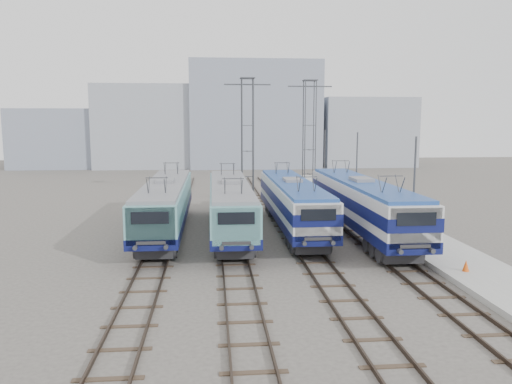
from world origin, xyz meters
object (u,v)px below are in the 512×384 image
object	(u,v)px
safety_cone	(466,266)
catenary_tower_east	(309,134)
locomotive_center_left	(230,203)
locomotive_far_left	(166,203)
mast_mid	(356,174)
locomotive_center_right	(293,200)
mast_front	(414,195)
mast_rear	(324,163)
locomotive_far_right	(362,202)
catenary_tower_west	(247,134)

from	to	relation	value
safety_cone	catenary_tower_east	bearing A→B (deg)	96.01
locomotive_center_left	catenary_tower_east	size ratio (longest dim) A/B	1.48
locomotive_far_left	mast_mid	xyz separation A→B (m)	(15.35, 5.91, 1.26)
locomotive_center_right	mast_front	xyz separation A→B (m)	(6.35, -6.24, 1.22)
locomotive_center_right	mast_rear	world-z (taller)	mast_rear
locomotive_far_right	catenary_tower_east	xyz separation A→B (m)	(-0.25, 17.64, 4.25)
locomotive_center_left	mast_mid	world-z (taller)	mast_mid
mast_front	mast_mid	world-z (taller)	same
locomotive_center_right	catenary_tower_east	xyz separation A→B (m)	(4.25, 15.76, 4.37)
locomotive_far_left	catenary_tower_east	world-z (taller)	catenary_tower_east
locomotive_center_left	locomotive_center_right	size ratio (longest dim) A/B	1.00
locomotive_far_left	safety_cone	world-z (taller)	locomotive_far_left
mast_rear	catenary_tower_east	bearing A→B (deg)	-136.40
locomotive_center_left	mast_front	world-z (taller)	mast_front
locomotive_center_right	safety_cone	size ratio (longest dim) A/B	30.40
locomotive_far_left	catenary_tower_east	xyz separation A→B (m)	(13.25, 15.91, 4.40)
locomotive_far_right	catenary_tower_west	bearing A→B (deg)	113.34
locomotive_far_left	mast_rear	xyz separation A→B (m)	(15.35, 17.91, 1.26)
mast_front	mast_rear	size ratio (longest dim) A/B	1.00
locomotive_center_right	catenary_tower_east	world-z (taller)	catenary_tower_east
locomotive_center_left	safety_cone	size ratio (longest dim) A/B	30.41
mast_front	safety_cone	world-z (taller)	mast_front
locomotive_far_right	catenary_tower_west	distance (m)	17.56
mast_front	catenary_tower_west	bearing A→B (deg)	113.27
locomotive_far_left	locomotive_center_right	distance (m)	9.00
catenary_tower_west	mast_rear	size ratio (longest dim) A/B	1.71
locomotive_far_left	safety_cone	distance (m)	19.70
catenary_tower_west	mast_rear	bearing A→B (deg)	24.94
locomotive_center_right	mast_rear	distance (m)	18.90
locomotive_center_right	locomotive_far_right	bearing A→B (deg)	-22.72
locomotive_far_left	locomotive_center_left	xyz separation A→B (m)	(4.50, -0.47, -0.02)
locomotive_center_right	catenary_tower_west	distance (m)	14.61
mast_mid	mast_rear	distance (m)	12.00
mast_rear	locomotive_center_right	bearing A→B (deg)	-109.68
mast_rear	mast_front	bearing A→B (deg)	-90.00
locomotive_far_left	catenary_tower_west	size ratio (longest dim) A/B	1.50
mast_mid	mast_rear	bearing A→B (deg)	90.00
locomotive_far_right	locomotive_center_left	bearing A→B (deg)	172.02
locomotive_far_right	mast_mid	size ratio (longest dim) A/B	2.69
locomotive_far_right	catenary_tower_west	size ratio (longest dim) A/B	1.57
mast_rear	safety_cone	world-z (taller)	mast_rear
locomotive_center_right	catenary_tower_west	xyz separation A→B (m)	(-2.25, 13.76, 4.37)
locomotive_far_right	catenary_tower_east	world-z (taller)	catenary_tower_east
mast_rear	safety_cone	distance (m)	29.29
catenary_tower_east	mast_mid	distance (m)	10.69
locomotive_far_right	safety_cone	size ratio (longest dim) A/B	32.14
locomotive_center_right	mast_rear	size ratio (longest dim) A/B	2.54
locomotive_center_left	mast_rear	xyz separation A→B (m)	(10.85, 18.38, 1.28)
catenary_tower_east	mast_mid	world-z (taller)	catenary_tower_east
locomotive_center_right	mast_front	size ratio (longest dim) A/B	2.54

